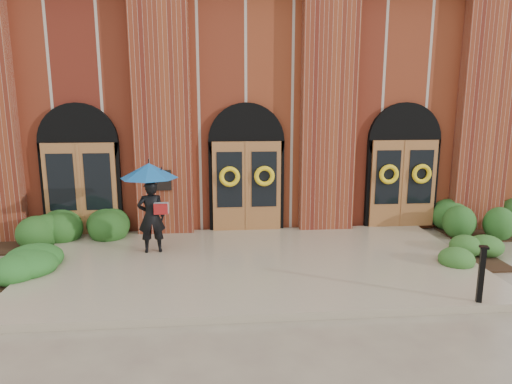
{
  "coord_description": "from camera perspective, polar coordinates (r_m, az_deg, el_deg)",
  "views": [
    {
      "loc": [
        -0.83,
        -9.73,
        3.81
      ],
      "look_at": [
        0.11,
        1.0,
        1.59
      ],
      "focal_mm": 32.0,
      "sensor_mm": 36.0,
      "label": 1
    }
  ],
  "objects": [
    {
      "name": "landing",
      "position": [
        10.6,
        -0.18,
        -8.98
      ],
      "size": [
        10.0,
        5.3,
        0.15
      ],
      "primitive_type": "cube",
      "color": "gray",
      "rests_on": "ground"
    },
    {
      "name": "church_building",
      "position": [
        18.54,
        -2.48,
        10.69
      ],
      "size": [
        16.2,
        12.53,
        7.0
      ],
      "color": "maroon",
      "rests_on": "ground"
    },
    {
      "name": "hedge_wall_left",
      "position": [
        13.15,
        -24.28,
        -4.38
      ],
      "size": [
        3.2,
        1.28,
        0.82
      ],
      "primitive_type": "ellipsoid",
      "color": "#1F4717",
      "rests_on": "ground"
    },
    {
      "name": "man_with_umbrella",
      "position": [
        11.06,
        -13.08,
        0.2
      ],
      "size": [
        1.52,
        1.52,
        2.17
      ],
      "rotation": [
        0.0,
        0.0,
        3.27
      ],
      "color": "black",
      "rests_on": "landing"
    },
    {
      "name": "hedge_wall_right",
      "position": [
        14.91,
        28.95,
        -2.92
      ],
      "size": [
        3.37,
        1.35,
        0.87
      ],
      "primitive_type": "ellipsoid",
      "color": "#224E1B",
      "rests_on": "ground"
    },
    {
      "name": "hedge_front_right",
      "position": [
        11.94,
        25.26,
        -6.86
      ],
      "size": [
        1.39,
        1.19,
        0.49
      ],
      "primitive_type": "ellipsoid",
      "color": "#29551E",
      "rests_on": "ground"
    },
    {
      "name": "metal_post",
      "position": [
        9.31,
        26.34,
        -9.06
      ],
      "size": [
        0.18,
        0.18,
        1.07
      ],
      "rotation": [
        0.0,
        0.0,
        -0.28
      ],
      "color": "black",
      "rests_on": "landing"
    },
    {
      "name": "ground",
      "position": [
        10.49,
        -0.11,
        -9.65
      ],
      "size": [
        90.0,
        90.0,
        0.0
      ],
      "primitive_type": "plane",
      "color": "gray",
      "rests_on": "ground"
    },
    {
      "name": "hedge_front_left",
      "position": [
        11.2,
        -27.39,
        -8.06
      ],
      "size": [
        1.6,
        1.37,
        0.57
      ],
      "primitive_type": "ellipsoid",
      "color": "#21541D",
      "rests_on": "ground"
    }
  ]
}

